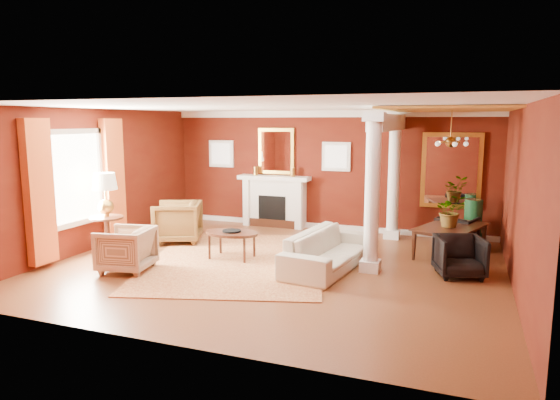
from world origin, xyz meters
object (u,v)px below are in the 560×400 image
at_px(side_table, 106,199).
at_px(sofa, 328,244).
at_px(armchair_stripe, 126,247).
at_px(coffee_table, 232,234).
at_px(armchair_leopard, 178,220).
at_px(dining_table, 452,233).

bearing_deg(side_table, sofa, 7.46).
height_order(armchair_stripe, coffee_table, armchair_stripe).
relative_size(armchair_leopard, side_table, 0.61).
bearing_deg(coffee_table, sofa, 0.27).
height_order(sofa, coffee_table, sofa).
distance_m(armchair_stripe, dining_table, 6.21).
distance_m(armchair_stripe, coffee_table, 1.98).
relative_size(side_table, dining_table, 0.96).
bearing_deg(armchair_leopard, armchair_stripe, -14.42).
bearing_deg(sofa, coffee_table, 98.14).
distance_m(sofa, armchair_leopard, 3.73).
relative_size(sofa, dining_table, 1.37).
bearing_deg(dining_table, coffee_table, 133.81).
height_order(coffee_table, dining_table, dining_table).
distance_m(sofa, coffee_table, 1.92).
xyz_separation_m(armchair_stripe, side_table, (-1.08, 0.82, 0.69)).
relative_size(sofa, armchair_leopard, 2.36).
relative_size(coffee_table, dining_table, 0.62).
bearing_deg(coffee_table, dining_table, 22.94).
height_order(armchair_leopard, side_table, side_table).
height_order(armchair_leopard, armchair_stripe, armchair_leopard).
bearing_deg(coffee_table, armchair_stripe, -135.28).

